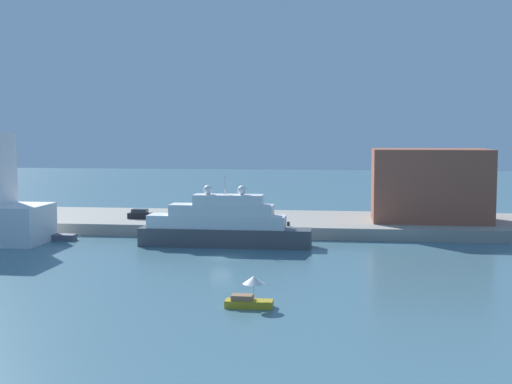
% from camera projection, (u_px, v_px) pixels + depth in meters
% --- Properties ---
extents(ground, '(400.00, 400.00, 0.00)m').
position_uv_depth(ground, '(221.00, 258.00, 85.85)').
color(ground, slate).
extents(quay_dock, '(110.00, 22.19, 1.75)m').
position_uv_depth(quay_dock, '(251.00, 223.00, 112.54)').
color(quay_dock, gray).
rests_on(quay_dock, ground).
extents(large_yacht, '(23.50, 4.00, 9.66)m').
position_uv_depth(large_yacht, '(223.00, 225.00, 94.77)').
color(large_yacht, '#4C4C51').
rests_on(large_yacht, ground).
extents(small_motorboat, '(4.23, 1.99, 2.84)m').
position_uv_depth(small_motorboat, '(250.00, 295.00, 61.79)').
color(small_motorboat, '#B7991E').
rests_on(small_motorboat, ground).
extents(work_barge, '(6.37, 1.74, 0.87)m').
position_uv_depth(work_barge, '(54.00, 237.00, 100.14)').
color(work_barge, '#595966').
rests_on(work_barge, ground).
extents(harbor_building, '(17.67, 11.37, 11.16)m').
position_uv_depth(harbor_building, '(430.00, 185.00, 107.99)').
color(harbor_building, '#93513D').
rests_on(harbor_building, quay_dock).
extents(parked_car, '(4.05, 1.72, 1.51)m').
position_uv_depth(parked_car, '(141.00, 214.00, 111.00)').
color(parked_car, black).
rests_on(parked_car, quay_dock).
extents(person_figure, '(0.36, 0.36, 1.73)m').
position_uv_depth(person_figure, '(177.00, 214.00, 110.12)').
color(person_figure, '#4C4C4C').
rests_on(person_figure, quay_dock).
extents(mooring_bollard, '(0.46, 0.46, 0.62)m').
position_uv_depth(mooring_bollard, '(288.00, 224.00, 102.19)').
color(mooring_bollard, black).
rests_on(mooring_bollard, quay_dock).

